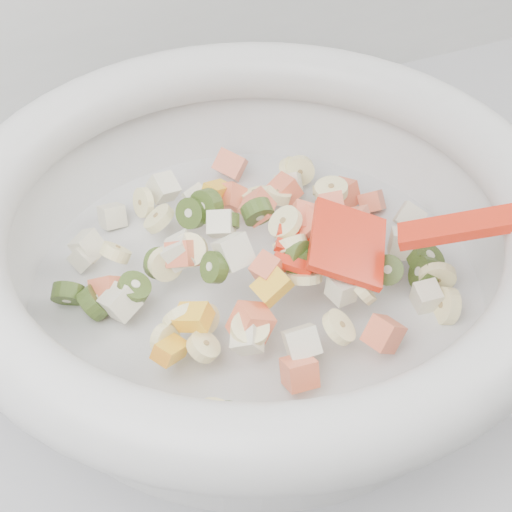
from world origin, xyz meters
name	(u,v)px	position (x,y,z in m)	size (l,w,h in m)	color
mixing_bowl	(257,239)	(0.15, 1.45, 0.97)	(0.49, 0.44, 0.15)	silver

